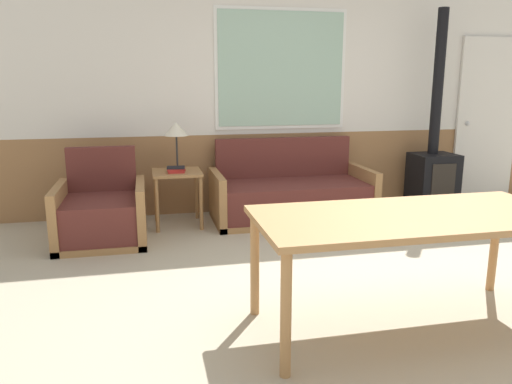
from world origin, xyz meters
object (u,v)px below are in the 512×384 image
Objects in this scene: armchair at (102,215)px; couch at (291,196)px; dining_table at (412,224)px; side_table at (177,181)px; table_lamp at (176,130)px; wood_stove at (434,162)px.

couch is at bearing -5.14° from armchair.
armchair is at bearing -169.49° from couch.
side_table is at bearing 115.81° from dining_table.
table_lamp reaches higher than armchair.
side_table is 0.25× the size of wood_stove.
armchair is 0.46× the size of dining_table.
side_table is 3.11m from wood_stove.
side_table is (-1.28, 0.01, 0.23)m from couch.
dining_table is 3.28m from wood_stove.
wood_stove is at bearing -8.66° from armchair.
wood_stove is (3.11, 0.08, 0.08)m from side_table.
dining_table is at bearing -64.19° from side_table.
table_lamp is at bearing 175.36° from couch.
wood_stove is at bearing 55.86° from dining_table.
table_lamp reaches higher than side_table.
wood_stove is at bearing 1.56° from side_table.
armchair reaches higher than side_table.
wood_stove is at bearing 3.02° from couch.
side_table is at bearing -178.44° from wood_stove.
table_lamp is 0.26× the size of dining_table.
table_lamp is 0.22× the size of wood_stove.
wood_stove reaches higher than dining_table.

